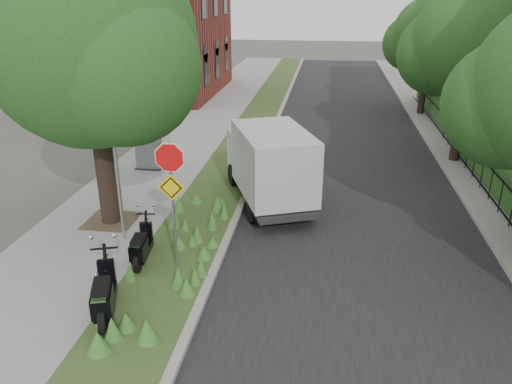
% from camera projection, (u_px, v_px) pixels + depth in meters
% --- Properties ---
extents(ground, '(120.00, 120.00, 0.00)m').
position_uv_depth(ground, '(230.00, 289.00, 11.29)').
color(ground, '#4C5147').
rests_on(ground, ground).
extents(sidewalk_near, '(3.50, 60.00, 0.12)m').
position_uv_depth(sidewalk_near, '(175.00, 149.00, 20.99)').
color(sidewalk_near, gray).
rests_on(sidewalk_near, ground).
extents(verge, '(2.00, 60.00, 0.12)m').
position_uv_depth(verge, '(240.00, 152.00, 20.64)').
color(verge, '#324B20').
rests_on(verge, ground).
extents(kerb_near, '(0.20, 60.00, 0.13)m').
position_uv_depth(kerb_near, '(263.00, 153.00, 20.51)').
color(kerb_near, '#9E9991').
rests_on(kerb_near, ground).
extents(road, '(7.00, 60.00, 0.01)m').
position_uv_depth(road, '(350.00, 158.00, 20.08)').
color(road, black).
rests_on(road, ground).
extents(kerb_far, '(0.20, 60.00, 0.13)m').
position_uv_depth(kerb_far, '(440.00, 160.00, 19.60)').
color(kerb_far, '#9E9991').
rests_on(kerb_far, ground).
extents(footpath_far, '(3.20, 60.00, 0.12)m').
position_uv_depth(footpath_far, '(485.00, 162.00, 19.38)').
color(footpath_far, gray).
rests_on(footpath_far, ground).
extents(street_tree_main, '(6.21, 5.54, 7.66)m').
position_uv_depth(street_tree_main, '(89.00, 53.00, 12.64)').
color(street_tree_main, black).
rests_on(street_tree_main, ground).
extents(bare_post, '(0.08, 0.08, 4.00)m').
position_uv_depth(bare_post, '(117.00, 168.00, 12.56)').
color(bare_post, '#A5A8AD').
rests_on(bare_post, ground).
extents(bike_hoop, '(0.06, 0.78, 0.77)m').
position_uv_depth(bike_hoop, '(103.00, 275.00, 10.91)').
color(bike_hoop, '#A5A8AD').
rests_on(bike_hoop, ground).
extents(sign_assembly, '(0.94, 0.08, 3.22)m').
position_uv_depth(sign_assembly, '(171.00, 181.00, 11.13)').
color(sign_assembly, '#A5A8AD').
rests_on(sign_assembly, ground).
extents(fence_far, '(0.04, 24.00, 1.00)m').
position_uv_depth(fence_far, '(461.00, 146.00, 19.28)').
color(fence_far, black).
rests_on(fence_far, ground).
extents(hedge_far, '(1.00, 24.00, 1.10)m').
position_uv_depth(hedge_far, '(480.00, 147.00, 19.19)').
color(hedge_far, '#214A1A').
rests_on(hedge_far, footpath_far).
extents(brick_building, '(9.40, 10.40, 8.30)m').
position_uv_depth(brick_building, '(145.00, 25.00, 31.12)').
color(brick_building, maroon).
rests_on(brick_building, ground).
extents(far_tree_b, '(4.83, 4.31, 6.56)m').
position_uv_depth(far_tree_b, '(469.00, 47.00, 17.97)').
color(far_tree_b, black).
rests_on(far_tree_b, ground).
extents(far_tree_c, '(4.37, 3.89, 5.93)m').
position_uv_depth(far_tree_c, '(428.00, 39.00, 25.46)').
color(far_tree_c, black).
rests_on(far_tree_c, ground).
extents(scooter_near, '(0.45, 1.63, 0.77)m').
position_uv_depth(scooter_near, '(141.00, 249.00, 11.97)').
color(scooter_near, black).
rests_on(scooter_near, ground).
extents(scooter_far, '(0.79, 1.83, 0.90)m').
position_uv_depth(scooter_far, '(104.00, 300.00, 9.93)').
color(scooter_far, black).
rests_on(scooter_far, ground).
extents(box_truck, '(3.36, 4.98, 2.11)m').
position_uv_depth(box_truck, '(269.00, 162.00, 15.33)').
color(box_truck, '#262628').
rests_on(box_truck, ground).
extents(utility_cabinet, '(0.98, 0.67, 1.29)m').
position_uv_depth(utility_cabinet, '(149.00, 152.00, 18.38)').
color(utility_cabinet, '#262628').
rests_on(utility_cabinet, ground).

